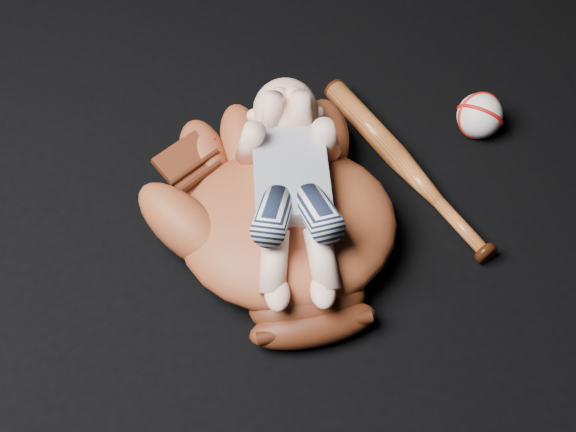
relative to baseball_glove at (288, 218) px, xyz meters
The scene contains 4 objects.
baseball_glove is the anchor object (origin of this frame).
newborn_baby 0.06m from the baseball_glove, 52.32° to the left, with size 0.18×0.39×0.16m, color #EEB299, non-canonical shape.
baseball_bat 0.25m from the baseball_glove, 32.58° to the left, with size 0.04×0.43×0.04m, color #A44D1F, non-canonical shape.
baseball 0.41m from the baseball_glove, 32.45° to the left, with size 0.08×0.08×0.08m, color white.
Camera 1 is at (-0.04, -0.75, 1.02)m, focal length 50.00 mm.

